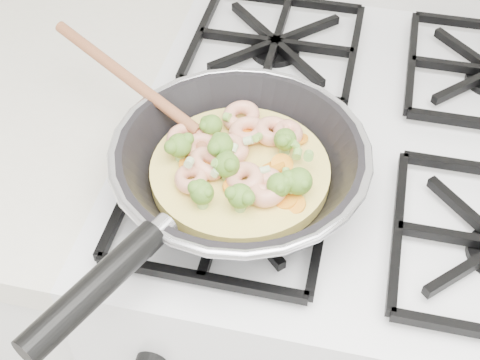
# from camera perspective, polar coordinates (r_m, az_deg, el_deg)

# --- Properties ---
(stove) EXTENTS (0.60, 0.60, 0.92)m
(stove) POSITION_cam_1_polar(r_m,az_deg,el_deg) (1.20, 8.02, -11.93)
(stove) COLOR white
(stove) RESTS_ON ground
(skillet) EXTENTS (0.40, 0.42, 0.09)m
(skillet) POSITION_cam_1_polar(r_m,az_deg,el_deg) (0.73, -0.31, 1.23)
(skillet) COLOR black
(skillet) RESTS_ON stove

